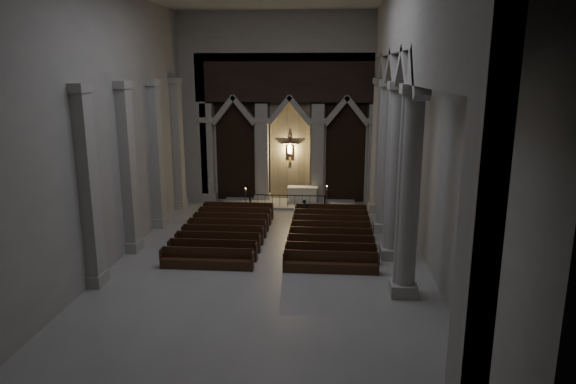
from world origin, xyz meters
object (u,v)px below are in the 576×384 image
object	(u,v)px
pews	(277,235)
altar_rail	(287,200)
altar	(303,194)
candle_stand_right	(326,204)
candle_stand_left	(246,203)
worshipper	(305,210)

from	to	relation	value
pews	altar_rail	bearing A→B (deg)	90.00
altar	pews	distance (m)	7.54
candle_stand_right	altar	bearing A→B (deg)	136.63
altar_rail	candle_stand_right	bearing A→B (deg)	-2.72
candle_stand_right	altar_rail	bearing A→B (deg)	177.28
pews	candle_stand_right	bearing A→B (deg)	67.91
candle_stand_left	candle_stand_right	distance (m)	5.02
altar	candle_stand_right	distance (m)	2.14
altar	candle_stand_right	xyz separation A→B (m)	(1.55, -1.46, -0.22)
candle_stand_right	pews	world-z (taller)	candle_stand_right
altar_rail	pews	bearing A→B (deg)	-90.00
candle_stand_left	worshipper	bearing A→B (deg)	-28.05
candle_stand_left	pews	xyz separation A→B (m)	(2.58, -5.88, -0.08)
candle_stand_right	worshipper	world-z (taller)	candle_stand_right
altar_rail	pews	xyz separation A→B (m)	(0.00, -6.13, -0.32)
worshipper	candle_stand_left	bearing A→B (deg)	153.66
candle_stand_right	worshipper	distance (m)	2.49
altar	pews	size ratio (longest dim) A/B	0.21
altar	candle_stand_left	size ratio (longest dim) A/B	1.42
worshipper	pews	bearing A→B (deg)	-105.35
candle_stand_left	pews	distance (m)	6.42
altar_rail	worshipper	xyz separation A→B (m)	(1.19, -2.26, -0.02)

